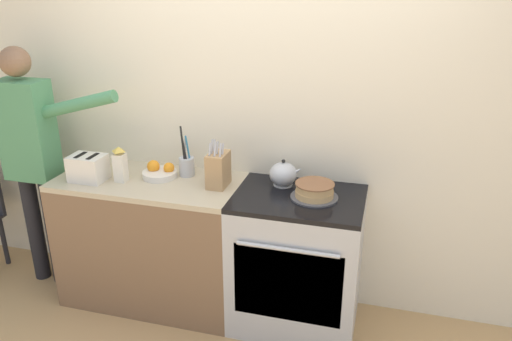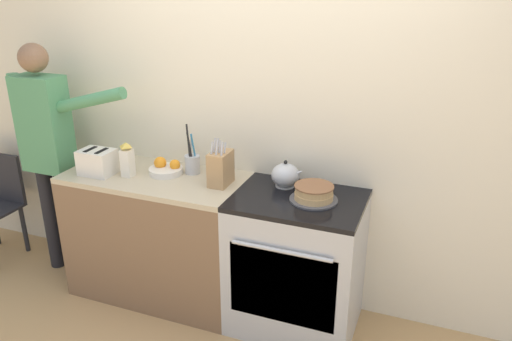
{
  "view_description": "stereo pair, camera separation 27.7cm",
  "coord_description": "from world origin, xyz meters",
  "px_view_note": "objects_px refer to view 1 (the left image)",
  "views": [
    {
      "loc": [
        0.77,
        -2.39,
        2.13
      ],
      "look_at": [
        0.04,
        0.26,
        1.04
      ],
      "focal_mm": 35.0,
      "sensor_mm": 36.0,
      "label": 1
    },
    {
      "loc": [
        1.04,
        -2.3,
        2.13
      ],
      "look_at": [
        0.04,
        0.26,
        1.04
      ],
      "focal_mm": 35.0,
      "sensor_mm": 36.0,
      "label": 2
    }
  ],
  "objects_px": {
    "layer_cake": "(315,191)",
    "fruit_bowl": "(160,172)",
    "tea_kettle": "(284,174)",
    "utensil_crock": "(187,165)",
    "knife_block": "(218,169)",
    "person_baker": "(31,149)",
    "toaster": "(88,168)",
    "stove_range": "(297,261)",
    "milk_carton": "(120,165)"
  },
  "relations": [
    {
      "from": "stove_range",
      "to": "toaster",
      "type": "bearing_deg",
      "value": -175.52
    },
    {
      "from": "fruit_bowl",
      "to": "person_baker",
      "type": "distance_m",
      "value": 0.92
    },
    {
      "from": "milk_carton",
      "to": "fruit_bowl",
      "type": "bearing_deg",
      "value": 32.92
    },
    {
      "from": "tea_kettle",
      "to": "knife_block",
      "type": "height_order",
      "value": "knife_block"
    },
    {
      "from": "layer_cake",
      "to": "knife_block",
      "type": "xyz_separation_m",
      "value": [
        -0.61,
        0.02,
        0.07
      ]
    },
    {
      "from": "stove_range",
      "to": "layer_cake",
      "type": "xyz_separation_m",
      "value": [
        0.09,
        0.01,
        0.49
      ]
    },
    {
      "from": "knife_block",
      "to": "milk_carton",
      "type": "xyz_separation_m",
      "value": [
        -0.62,
        -0.09,
        -0.0
      ]
    },
    {
      "from": "layer_cake",
      "to": "fruit_bowl",
      "type": "xyz_separation_m",
      "value": [
        -1.03,
        0.06,
        -0.01
      ]
    },
    {
      "from": "layer_cake",
      "to": "utensil_crock",
      "type": "relative_size",
      "value": 0.84
    },
    {
      "from": "knife_block",
      "to": "fruit_bowl",
      "type": "relative_size",
      "value": 1.35
    },
    {
      "from": "stove_range",
      "to": "utensil_crock",
      "type": "height_order",
      "value": "utensil_crock"
    },
    {
      "from": "tea_kettle",
      "to": "toaster",
      "type": "height_order",
      "value": "tea_kettle"
    },
    {
      "from": "layer_cake",
      "to": "knife_block",
      "type": "distance_m",
      "value": 0.61
    },
    {
      "from": "tea_kettle",
      "to": "knife_block",
      "type": "distance_m",
      "value": 0.41
    },
    {
      "from": "layer_cake",
      "to": "knife_block",
      "type": "relative_size",
      "value": 0.94
    },
    {
      "from": "utensil_crock",
      "to": "milk_carton",
      "type": "bearing_deg",
      "value": -151.33
    },
    {
      "from": "tea_kettle",
      "to": "utensil_crock",
      "type": "distance_m",
      "value": 0.65
    },
    {
      "from": "toaster",
      "to": "milk_carton",
      "type": "height_order",
      "value": "milk_carton"
    },
    {
      "from": "fruit_bowl",
      "to": "milk_carton",
      "type": "bearing_deg",
      "value": -147.08
    },
    {
      "from": "fruit_bowl",
      "to": "toaster",
      "type": "bearing_deg",
      "value": -157.49
    },
    {
      "from": "tea_kettle",
      "to": "milk_carton",
      "type": "relative_size",
      "value": 0.92
    },
    {
      "from": "utensil_crock",
      "to": "fruit_bowl",
      "type": "height_order",
      "value": "utensil_crock"
    },
    {
      "from": "layer_cake",
      "to": "person_baker",
      "type": "height_order",
      "value": "person_baker"
    },
    {
      "from": "utensil_crock",
      "to": "person_baker",
      "type": "xyz_separation_m",
      "value": [
        -1.07,
        -0.14,
        0.06
      ]
    },
    {
      "from": "utensil_crock",
      "to": "tea_kettle",
      "type": "bearing_deg",
      "value": 1.03
    },
    {
      "from": "utensil_crock",
      "to": "toaster",
      "type": "bearing_deg",
      "value": -157.4
    },
    {
      "from": "utensil_crock",
      "to": "fruit_bowl",
      "type": "relative_size",
      "value": 1.51
    },
    {
      "from": "knife_block",
      "to": "toaster",
      "type": "relative_size",
      "value": 1.28
    },
    {
      "from": "person_baker",
      "to": "tea_kettle",
      "type": "bearing_deg",
      "value": 7.7
    },
    {
      "from": "utensil_crock",
      "to": "fruit_bowl",
      "type": "distance_m",
      "value": 0.18
    },
    {
      "from": "stove_range",
      "to": "utensil_crock",
      "type": "bearing_deg",
      "value": 170.15
    },
    {
      "from": "person_baker",
      "to": "fruit_bowl",
      "type": "bearing_deg",
      "value": 7.04
    },
    {
      "from": "tea_kettle",
      "to": "knife_block",
      "type": "xyz_separation_m",
      "value": [
        -0.39,
        -0.12,
        0.04
      ]
    },
    {
      "from": "layer_cake",
      "to": "person_baker",
      "type": "distance_m",
      "value": 1.94
    },
    {
      "from": "toaster",
      "to": "layer_cake",
      "type": "bearing_deg",
      "value": 4.43
    },
    {
      "from": "knife_block",
      "to": "toaster",
      "type": "bearing_deg",
      "value": -170.93
    },
    {
      "from": "milk_carton",
      "to": "person_baker",
      "type": "relative_size",
      "value": 0.14
    },
    {
      "from": "utensil_crock",
      "to": "toaster",
      "type": "xyz_separation_m",
      "value": [
        -0.58,
        -0.24,
        0.01
      ]
    },
    {
      "from": "layer_cake",
      "to": "milk_carton",
      "type": "distance_m",
      "value": 1.24
    },
    {
      "from": "stove_range",
      "to": "utensil_crock",
      "type": "relative_size",
      "value": 2.66
    },
    {
      "from": "stove_range",
      "to": "person_baker",
      "type": "distance_m",
      "value": 1.93
    },
    {
      "from": "utensil_crock",
      "to": "toaster",
      "type": "height_order",
      "value": "utensil_crock"
    },
    {
      "from": "tea_kettle",
      "to": "utensil_crock",
      "type": "height_order",
      "value": "utensil_crock"
    },
    {
      "from": "stove_range",
      "to": "knife_block",
      "type": "relative_size",
      "value": 2.95
    },
    {
      "from": "layer_cake",
      "to": "fruit_bowl",
      "type": "bearing_deg",
      "value": 176.69
    },
    {
      "from": "layer_cake",
      "to": "fruit_bowl",
      "type": "height_order",
      "value": "fruit_bowl"
    },
    {
      "from": "toaster",
      "to": "person_baker",
      "type": "height_order",
      "value": "person_baker"
    },
    {
      "from": "person_baker",
      "to": "stove_range",
      "type": "bearing_deg",
      "value": 2.85
    },
    {
      "from": "knife_block",
      "to": "person_baker",
      "type": "bearing_deg",
      "value": -178.72
    },
    {
      "from": "layer_cake",
      "to": "milk_carton",
      "type": "bearing_deg",
      "value": -176.64
    }
  ]
}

